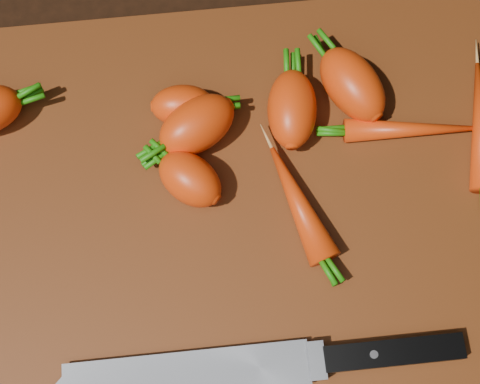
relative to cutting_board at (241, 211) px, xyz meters
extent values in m
cube|color=black|center=(0.00, 0.00, -0.01)|extent=(2.00, 2.00, 0.01)
cube|color=#612D10|center=(0.00, 0.00, 0.00)|extent=(0.50, 0.40, 0.01)
ellipsoid|color=red|center=(-0.04, 0.02, 0.03)|extent=(0.07, 0.07, 0.04)
ellipsoid|color=red|center=(0.05, 0.08, 0.03)|extent=(0.05, 0.08, 0.04)
ellipsoid|color=red|center=(-0.03, 0.07, 0.03)|extent=(0.08, 0.07, 0.04)
ellipsoid|color=red|center=(-0.04, 0.09, 0.02)|extent=(0.06, 0.04, 0.04)
ellipsoid|color=red|center=(0.11, 0.10, 0.03)|extent=(0.07, 0.09, 0.04)
ellipsoid|color=red|center=(0.16, 0.05, 0.02)|extent=(0.12, 0.03, 0.02)
ellipsoid|color=red|center=(0.05, 0.00, 0.02)|extent=(0.06, 0.11, 0.03)
cube|color=gray|center=(-0.05, -0.13, 0.01)|extent=(0.01, 0.03, 0.01)
cube|color=black|center=(0.01, -0.13, 0.01)|extent=(0.11, 0.02, 0.02)
cylinder|color=#B2B2B7|center=(-0.01, -0.13, 0.02)|extent=(0.01, 0.01, 0.00)
camera|label=1|loc=(-0.02, -0.16, 0.56)|focal=50.00mm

